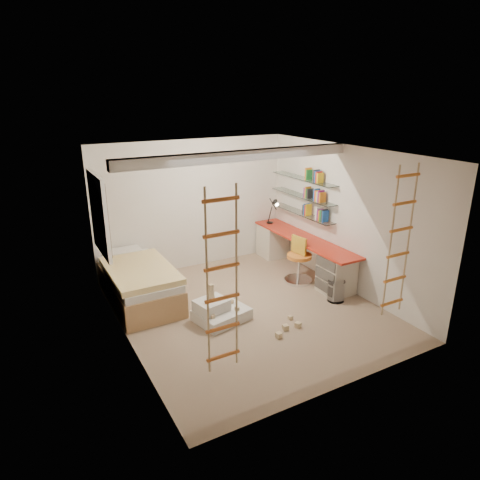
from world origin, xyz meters
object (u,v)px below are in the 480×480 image
desk (302,254)px  play_platform (219,312)px  bed (139,283)px  swivel_chair (299,265)px

desk → play_platform: (-2.29, -0.90, -0.27)m
bed → play_platform: size_ratio=2.20×
bed → swivel_chair: 2.96m
desk → play_platform: bearing=-158.5°
bed → swivel_chair: size_ratio=2.22×
swivel_chair → desk: bearing=46.4°
bed → play_platform: 1.57m
bed → swivel_chair: swivel_chair is taller
swivel_chair → play_platform: 2.06m
desk → play_platform: desk is taller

